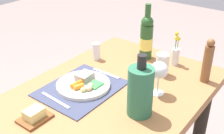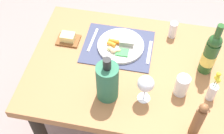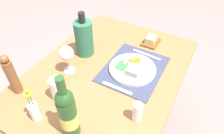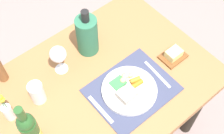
{
  "view_description": "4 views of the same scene",
  "coord_description": "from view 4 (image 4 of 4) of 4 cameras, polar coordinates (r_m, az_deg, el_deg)",
  "views": [
    {
      "loc": [
        0.94,
        0.71,
        1.47
      ],
      "look_at": [
        -0.05,
        -0.04,
        0.8
      ],
      "focal_mm": 45.92,
      "sensor_mm": 36.0,
      "label": 1
    },
    {
      "loc": [
        -0.11,
        1.02,
        1.99
      ],
      "look_at": [
        0.08,
        0.1,
        0.81
      ],
      "focal_mm": 48.05,
      "sensor_mm": 36.0,
      "label": 2
    },
    {
      "loc": [
        -0.72,
        -0.43,
        1.5
      ],
      "look_at": [
        -0.02,
        -0.04,
        0.77
      ],
      "focal_mm": 32.06,
      "sensor_mm": 36.0,
      "label": 3
    },
    {
      "loc": [
        -0.44,
        -0.61,
        1.98
      ],
      "look_at": [
        0.06,
        -0.01,
        0.79
      ],
      "focal_mm": 48.31,
      "sensor_mm": 36.0,
      "label": 4
    }
  ],
  "objects": [
    {
      "name": "knife",
      "position": [
        1.51,
        8.57,
        -1.4
      ],
      "size": [
        0.03,
        0.19,
        0.0
      ],
      "primitive_type": "cube",
      "rotation": [
        0.0,
        0.0,
        -0.06
      ],
      "color": "silver",
      "rests_on": "placemat"
    },
    {
      "name": "flower_vase",
      "position": [
        1.41,
        -19.24,
        -7.69
      ],
      "size": [
        0.04,
        0.04,
        0.2
      ],
      "color": "silver",
      "rests_on": "dining_table"
    },
    {
      "name": "fork",
      "position": [
        1.4,
        -2.19,
        -8.03
      ],
      "size": [
        0.02,
        0.17,
        0.0
      ],
      "primitive_type": "cube",
      "rotation": [
        0.0,
        0.0,
        -0.0
      ],
      "color": "silver",
      "rests_on": "placemat"
    },
    {
      "name": "water_tumbler",
      "position": [
        1.43,
        -13.95,
        -4.89
      ],
      "size": [
        0.07,
        0.07,
        0.12
      ],
      "color": "silver",
      "rests_on": "dining_table"
    },
    {
      "name": "dinner_plate",
      "position": [
        1.44,
        3.23,
        -4.29
      ],
      "size": [
        0.27,
        0.27,
        0.05
      ],
      "color": "white",
      "rests_on": "placemat"
    },
    {
      "name": "cooler_bottle",
      "position": [
        1.51,
        -4.73,
        6.06
      ],
      "size": [
        0.11,
        0.11,
        0.28
      ],
      "color": "#2E6D4D",
      "rests_on": "dining_table"
    },
    {
      "name": "butter_dish",
      "position": [
        1.58,
        11.54,
        2.26
      ],
      "size": [
        0.13,
        0.1,
        0.05
      ],
      "color": "brown",
      "rests_on": "dining_table"
    },
    {
      "name": "wine_glass",
      "position": [
        1.44,
        -10.17,
        2.29
      ],
      "size": [
        0.08,
        0.08,
        0.17
      ],
      "color": "white",
      "rests_on": "dining_table"
    },
    {
      "name": "placemat",
      "position": [
        1.46,
        3.77,
        -4.28
      ],
      "size": [
        0.4,
        0.32,
        0.01
      ],
      "primitive_type": "cube",
      "color": "#3B405B",
      "rests_on": "dining_table"
    },
    {
      "name": "wine_bottle",
      "position": [
        1.27,
        -15.15,
        -11.61
      ],
      "size": [
        0.08,
        0.08,
        0.33
      ],
      "color": "#265222",
      "rests_on": "dining_table"
    },
    {
      "name": "dining_table",
      "position": [
        1.58,
        -1.96,
        -5.05
      ],
      "size": [
        1.1,
        0.8,
        0.71
      ],
      "color": "#9E693D",
      "rests_on": "ground_plane"
    }
  ]
}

